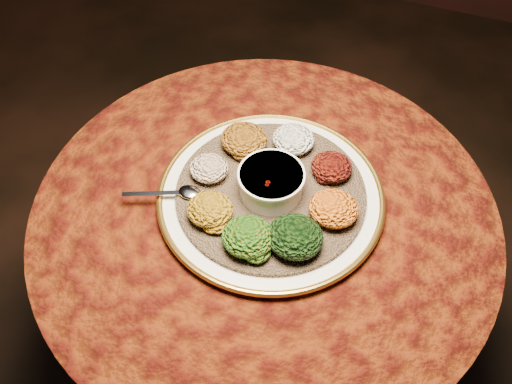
% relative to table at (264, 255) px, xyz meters
% --- Properties ---
extents(table, '(0.96, 0.96, 0.73)m').
position_rel_table_xyz_m(table, '(0.00, 0.00, 0.00)').
color(table, black).
rests_on(table, ground).
extents(platter, '(0.48, 0.48, 0.02)m').
position_rel_table_xyz_m(platter, '(0.00, 0.03, 0.19)').
color(platter, silver).
rests_on(platter, table).
extents(injera, '(0.45, 0.45, 0.01)m').
position_rel_table_xyz_m(injera, '(0.00, 0.03, 0.20)').
color(injera, brown).
rests_on(injera, platter).
extents(stew_bowl, '(0.13, 0.13, 0.06)m').
position_rel_table_xyz_m(stew_bowl, '(0.00, 0.03, 0.24)').
color(stew_bowl, white).
rests_on(stew_bowl, injera).
extents(spoon, '(0.15, 0.08, 0.01)m').
position_rel_table_xyz_m(spoon, '(-0.16, -0.04, 0.21)').
color(spoon, silver).
rests_on(spoon, injera).
extents(portion_ayib, '(0.09, 0.09, 0.04)m').
position_rel_table_xyz_m(portion_ayib, '(0.01, 0.16, 0.23)').
color(portion_ayib, white).
rests_on(portion_ayib, injera).
extents(portion_kitfo, '(0.09, 0.08, 0.04)m').
position_rel_table_xyz_m(portion_kitfo, '(0.10, 0.12, 0.23)').
color(portion_kitfo, black).
rests_on(portion_kitfo, injera).
extents(portion_tikil, '(0.10, 0.09, 0.05)m').
position_rel_table_xyz_m(portion_tikil, '(0.14, 0.01, 0.23)').
color(portion_tikil, orange).
rests_on(portion_tikil, injera).
extents(portion_gomen, '(0.11, 0.10, 0.05)m').
position_rel_table_xyz_m(portion_gomen, '(0.09, -0.08, 0.23)').
color(portion_gomen, black).
rests_on(portion_gomen, injera).
extents(portion_mixveg, '(0.10, 0.10, 0.05)m').
position_rel_table_xyz_m(portion_mixveg, '(0.01, -0.11, 0.23)').
color(portion_mixveg, '#AF3C0B').
rests_on(portion_mixveg, injera).
extents(portion_kik, '(0.09, 0.09, 0.04)m').
position_rel_table_xyz_m(portion_kik, '(-0.09, -0.07, 0.23)').
color(portion_kik, '#AC6D0F').
rests_on(portion_kik, injera).
extents(portion_timatim, '(0.08, 0.08, 0.04)m').
position_rel_table_xyz_m(portion_timatim, '(-0.13, 0.02, 0.23)').
color(portion_timatim, maroon).
rests_on(portion_timatim, injera).
extents(portion_shiro, '(0.10, 0.10, 0.05)m').
position_rel_table_xyz_m(portion_shiro, '(-0.09, 0.12, 0.23)').
color(portion_shiro, '#885010').
rests_on(portion_shiro, injera).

